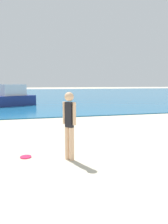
{
  "coord_description": "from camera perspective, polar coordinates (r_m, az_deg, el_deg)",
  "views": [
    {
      "loc": [
        -2.47,
        -1.32,
        1.95
      ],
      "look_at": [
        -0.44,
        6.44,
        0.89
      ],
      "focal_mm": 34.79,
      "sensor_mm": 36.0,
      "label": 1
    }
  ],
  "objects": [
    {
      "name": "water",
      "position": [
        42.25,
        -11.35,
        4.83
      ],
      "size": [
        160.0,
        60.0,
        0.06
      ],
      "primitive_type": "cube",
      "color": "#1E6B9E",
      "rests_on": "ground"
    },
    {
      "name": "person_standing",
      "position": [
        5.47,
        -3.87,
        -2.6
      ],
      "size": [
        0.29,
        0.32,
        1.74
      ],
      "rotation": [
        0.0,
        0.0,
        2.28
      ],
      "color": "#DDAD84",
      "rests_on": "ground"
    },
    {
      "name": "frisbee",
      "position": [
        6.07,
        -15.06,
        -11.32
      ],
      "size": [
        0.3,
        0.3,
        0.03
      ],
      "primitive_type": "cylinder",
      "color": "#E51E4C",
      "rests_on": "ground"
    },
    {
      "name": "boat_near",
      "position": [
        19.19,
        -20.09,
        3.33
      ],
      "size": [
        5.48,
        4.0,
        1.8
      ],
      "rotation": [
        0.0,
        0.0,
        3.63
      ],
      "color": "navy",
      "rests_on": "water"
    }
  ]
}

